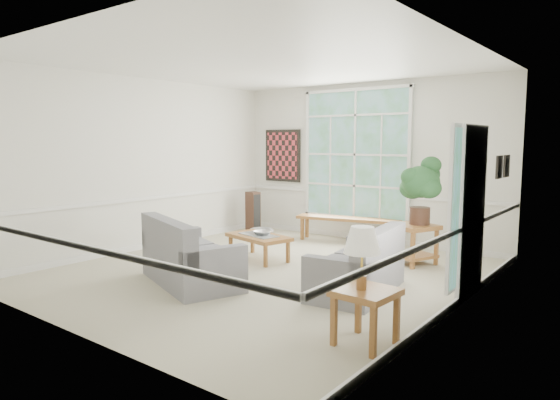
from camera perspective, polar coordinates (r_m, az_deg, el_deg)
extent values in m
cube|color=#B1AA91|center=(7.39, -1.58, -8.24)|extent=(5.50, 6.00, 0.01)
cube|color=white|center=(7.22, -1.66, 15.46)|extent=(5.50, 6.00, 0.02)
cube|color=silver|center=(9.66, 9.73, 4.23)|extent=(5.50, 0.02, 3.00)
cube|color=silver|center=(5.19, -23.04, 1.75)|extent=(5.50, 0.02, 3.00)
cube|color=silver|center=(9.14, -15.14, 3.96)|extent=(0.02, 6.00, 3.00)
cube|color=silver|center=(5.82, 19.89, 2.36)|extent=(0.02, 6.00, 3.00)
cube|color=white|center=(9.72, 8.59, 5.15)|extent=(2.30, 0.08, 2.40)
cube|color=white|center=(6.45, 21.02, -1.32)|extent=(0.08, 0.90, 2.10)
cube|color=white|center=(5.84, 19.29, -1.06)|extent=(0.08, 0.26, 1.90)
cube|color=maroon|center=(10.67, 0.28, 5.09)|extent=(0.90, 0.06, 1.10)
cube|color=black|center=(7.51, 23.70, 3.47)|extent=(0.04, 0.26, 0.32)
cube|color=black|center=(7.90, 24.40, 3.57)|extent=(0.04, 0.26, 0.32)
cube|color=slate|center=(6.40, 8.76, -6.83)|extent=(0.99, 1.62, 0.83)
cube|color=slate|center=(6.83, -10.09, -5.70)|extent=(1.84, 1.38, 0.89)
cube|color=brown|center=(8.10, -2.46, -5.43)|extent=(1.18, 0.81, 0.40)
imported|color=#9F9FA4|center=(8.05, -2.00, -3.73)|extent=(0.35, 0.35, 0.09)
cube|color=brown|center=(9.56, 7.81, -3.40)|extent=(2.03, 0.86, 0.46)
cube|color=brown|center=(8.07, 14.94, -4.88)|extent=(0.81, 0.81, 0.62)
cube|color=brown|center=(4.85, 9.73, -13.04)|extent=(0.56, 0.56, 0.54)
cylinder|color=gray|center=(10.14, -2.14, -3.69)|extent=(0.49, 0.49, 0.15)
cube|color=#3B2318|center=(10.50, -3.11, -1.37)|extent=(0.30, 0.25, 0.85)
ellipsoid|color=black|center=(6.90, 9.69, -5.02)|extent=(0.46, 0.42, 0.18)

